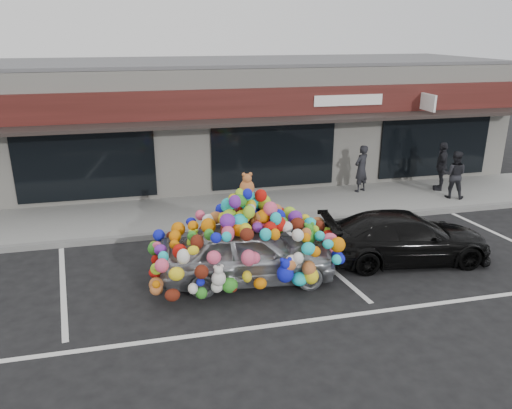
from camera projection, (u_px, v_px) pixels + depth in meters
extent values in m
plane|color=black|center=(209.00, 276.00, 11.46)|extent=(90.00, 90.00, 0.00)
cube|color=beige|center=(175.00, 122.00, 18.57)|extent=(24.00, 6.00, 4.20)
cube|color=#59595B|center=(172.00, 62.00, 17.86)|extent=(24.00, 6.00, 0.12)
cube|color=#37130F|center=(181.00, 105.00, 15.40)|extent=(24.00, 0.18, 0.90)
cube|color=black|center=(183.00, 124.00, 15.08)|extent=(24.00, 1.20, 0.10)
cube|color=white|center=(427.00, 102.00, 16.76)|extent=(0.08, 0.95, 0.55)
cube|color=white|center=(349.00, 100.00, 16.47)|extent=(2.40, 0.04, 0.35)
cube|color=black|center=(86.00, 164.00, 15.36)|extent=(4.20, 0.12, 2.30)
cube|color=black|center=(274.00, 153.00, 16.65)|extent=(4.20, 0.12, 2.30)
cube|color=black|center=(434.00, 144.00, 17.94)|extent=(4.20, 0.12, 2.30)
cube|color=gray|center=(190.00, 214.00, 15.11)|extent=(26.00, 3.00, 0.15)
cube|color=slate|center=(196.00, 232.00, 13.73)|extent=(26.00, 0.18, 0.16)
cube|color=silver|center=(63.00, 287.00, 10.95)|extent=(0.73, 4.37, 0.01)
cube|color=silver|center=(321.00, 260.00, 12.24)|extent=(0.73, 4.37, 0.01)
cube|color=silver|center=(511.00, 240.00, 13.40)|extent=(0.73, 4.37, 0.01)
cube|color=silver|center=(327.00, 318.00, 9.77)|extent=(14.00, 0.12, 0.01)
imported|color=#A9AEB4|center=(248.00, 253.00, 11.10)|extent=(1.88, 3.99, 1.32)
ellipsoid|color=red|center=(248.00, 204.00, 10.72)|extent=(1.30, 1.72, 0.99)
sphere|color=#E4FF24|center=(309.00, 237.00, 11.15)|extent=(0.34, 0.34, 0.34)
sphere|color=#1726D5|center=(285.00, 271.00, 10.47)|extent=(0.36, 0.36, 0.36)
sphere|color=green|center=(207.00, 243.00, 11.73)|extent=(0.30, 0.30, 0.30)
sphere|color=#F45788|center=(248.00, 184.00, 10.57)|extent=(0.32, 0.32, 0.32)
sphere|color=#FF6200|center=(195.00, 242.00, 10.83)|extent=(0.30, 0.30, 0.30)
imported|color=black|center=(405.00, 237.00, 12.09)|extent=(2.13, 4.27, 1.19)
imported|color=black|center=(361.00, 169.00, 16.72)|extent=(0.69, 0.61, 1.59)
imported|color=black|center=(454.00, 175.00, 16.11)|extent=(0.95, 0.90, 1.55)
imported|color=#242127|center=(441.00, 166.00, 16.91)|extent=(1.04, 0.84, 1.66)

